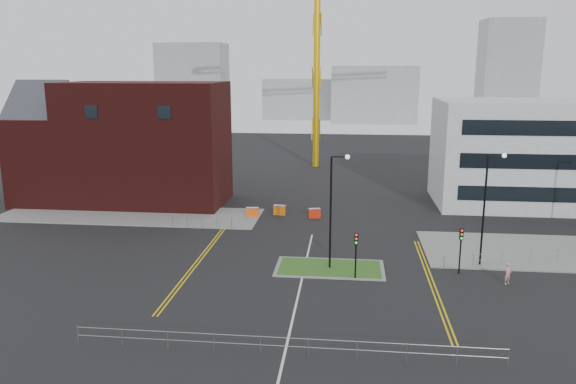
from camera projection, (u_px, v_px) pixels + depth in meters
The scene contains 27 objects.
ground at pixel (295, 310), 36.99m from camera, with size 200.00×200.00×0.00m, color black.
pavement_left at pixel (130, 215), 60.45m from camera, with size 28.00×8.00×0.12m, color slate.
pavement_right at pixel (565, 253), 48.22m from camera, with size 24.00×10.00×0.12m, color slate.
island_kerb at pixel (330, 268), 44.53m from camera, with size 8.60×4.60×0.08m, color slate.
grass_island at pixel (330, 268), 44.53m from camera, with size 8.00×4.00×0.12m, color #2A541C.
brick_building at pixel (122, 145), 65.11m from camera, with size 24.20×10.07×14.24m.
office_block at pixel (549, 154), 63.94m from camera, with size 25.00×12.20×12.00m.
streetlamp_island at pixel (334, 203), 43.34m from camera, with size 1.46×0.36×9.18m.
streetlamp_right_near at pixel (487, 201), 44.00m from camera, with size 1.46×0.36×9.18m.
traffic_light_island at pixel (356, 247), 41.81m from camera, with size 0.28×0.33×3.65m.
traffic_light_right at pixel (461, 242), 42.90m from camera, with size 0.28×0.33×3.65m.
railing_front at pixel (284, 342), 31.00m from camera, with size 24.05×0.05×1.10m.
railing_left at pixel (202, 221), 55.46m from camera, with size 6.05×0.05×1.10m.
railing_right at pixel (558, 253), 45.80m from camera, with size 19.05×5.05×1.10m.
centre_line at pixel (298, 298), 38.93m from camera, with size 0.15×30.00×0.01m, color silver.
yellow_left_a at pixel (201, 255), 47.65m from camera, with size 0.12×24.00×0.01m, color gold.
yellow_left_b at pixel (204, 256), 47.62m from camera, with size 0.12×24.00×0.01m, color gold.
yellow_right_a at pixel (429, 282), 41.80m from camera, with size 0.12×20.00×0.01m, color gold.
yellow_right_b at pixel (433, 282), 41.77m from camera, with size 0.12×20.00×0.01m, color gold.
skyline_a at pixel (193, 84), 155.27m from camera, with size 18.00×12.00×22.00m, color gray.
skyline_b at pixel (374, 94), 160.30m from camera, with size 24.00×12.00×16.00m, color gray.
skyline_c at pixel (507, 73), 150.42m from camera, with size 14.00×12.00×28.00m, color gray.
skyline_d at pixel (313, 99), 172.36m from camera, with size 30.00×12.00×12.00m, color gray.
pedestrian at pixel (508, 274), 41.25m from camera, with size 0.59×0.39×1.61m, color pink.
barrier_left at pixel (252, 212), 59.57m from camera, with size 1.34×0.55×1.09m.
barrier_mid at pixel (280, 210), 60.57m from camera, with size 1.34×0.61×1.09m.
barrier_right at pixel (314, 213), 59.37m from camera, with size 1.30×0.68×1.04m.
Camera 1 is at (3.30, -34.25, 15.65)m, focal length 35.00 mm.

